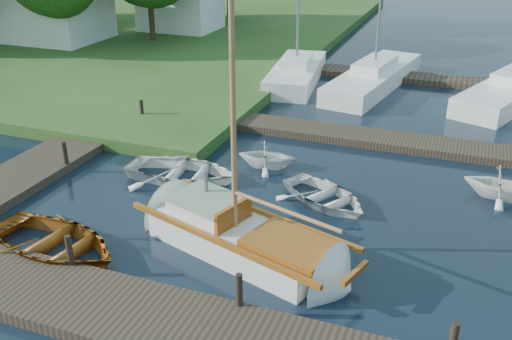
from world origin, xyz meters
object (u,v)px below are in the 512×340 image
(house_a, at_px, (52,0))
(mooring_post_5, at_px, (142,109))
(sailboat, at_px, (246,241))
(dinghy, at_px, (53,239))
(marina_boat_1, at_px, (374,76))
(mooring_post_3, at_px, (453,340))
(mooring_post_4, at_px, (65,153))
(mooring_post_1, at_px, (69,250))
(mooring_post_2, at_px, (239,290))
(tender_a, at_px, (182,168))
(tender_c, at_px, (325,193))
(marina_boat_0, at_px, (296,71))
(tender_b, at_px, (267,153))
(tender_d, at_px, (501,181))

(house_a, bearing_deg, mooring_post_5, -40.24)
(mooring_post_5, distance_m, sailboat, 10.78)
(dinghy, bearing_deg, marina_boat_1, -6.30)
(mooring_post_5, xyz_separation_m, house_a, (-13.00, 11.00, 2.26))
(mooring_post_3, relative_size, mooring_post_4, 1.00)
(mooring_post_5, bearing_deg, sailboat, -44.50)
(mooring_post_1, bearing_deg, mooring_post_2, 0.00)
(mooring_post_2, relative_size, mooring_post_4, 1.00)
(mooring_post_3, bearing_deg, mooring_post_5, 142.43)
(tender_a, distance_m, tender_c, 4.90)
(tender_a, relative_size, tender_c, 1.23)
(mooring_post_3, bearing_deg, marina_boat_0, 115.61)
(mooring_post_1, xyz_separation_m, mooring_post_2, (4.50, 0.00, 0.00))
(mooring_post_5, distance_m, tender_b, 6.73)
(mooring_post_2, distance_m, tender_b, 8.08)
(house_a, bearing_deg, mooring_post_1, -51.01)
(mooring_post_5, relative_size, dinghy, 0.20)
(tender_d, height_order, marina_boat_0, marina_boat_0)
(tender_b, bearing_deg, marina_boat_1, -15.89)
(tender_c, height_order, marina_boat_0, marina_boat_0)
(mooring_post_2, height_order, tender_b, mooring_post_2)
(mooring_post_1, relative_size, sailboat, 0.08)
(mooring_post_4, bearing_deg, marina_boat_0, 72.98)
(mooring_post_4, xyz_separation_m, sailboat, (7.68, -2.55, -0.36))
(tender_a, bearing_deg, sailboat, -137.75)
(mooring_post_5, bearing_deg, tender_b, -19.15)
(sailboat, height_order, tender_a, sailboat)
(marina_boat_1, bearing_deg, tender_b, -179.22)
(sailboat, height_order, house_a, sailboat)
(mooring_post_4, xyz_separation_m, marina_boat_1, (8.07, 14.09, -0.14))
(sailboat, xyz_separation_m, tender_d, (6.30, 5.76, 0.24))
(tender_b, xyz_separation_m, house_a, (-19.36, 13.21, 2.43))
(mooring_post_4, height_order, tender_a, mooring_post_4)
(tender_d, relative_size, house_a, 0.35)
(mooring_post_1, distance_m, sailboat, 4.44)
(mooring_post_3, relative_size, tender_b, 0.39)
(tender_a, bearing_deg, tender_b, -55.10)
(tender_a, bearing_deg, dinghy, 163.43)
(dinghy, relative_size, tender_c, 1.29)
(mooring_post_1, relative_size, tender_d, 0.36)
(mooring_post_5, height_order, tender_d, tender_d)
(mooring_post_1, distance_m, mooring_post_3, 9.00)
(mooring_post_1, distance_m, mooring_post_4, 6.40)
(mooring_post_2, distance_m, house_a, 30.14)
(tender_d, bearing_deg, mooring_post_2, 153.46)
(dinghy, relative_size, marina_boat_1, 0.38)
(mooring_post_4, xyz_separation_m, dinghy, (2.93, -4.36, -0.28))
(tender_a, relative_size, tender_b, 1.91)
(dinghy, distance_m, tender_c, 8.00)
(mooring_post_3, height_order, marina_boat_0, marina_boat_0)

